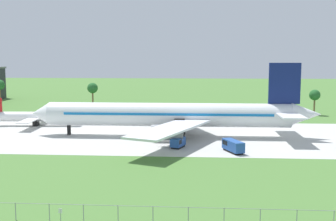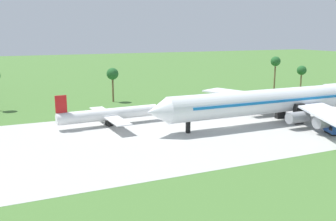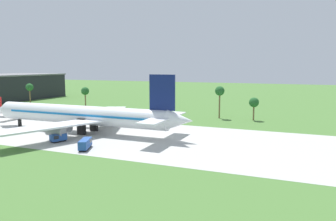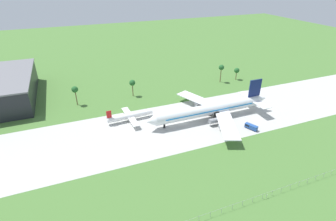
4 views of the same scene
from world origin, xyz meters
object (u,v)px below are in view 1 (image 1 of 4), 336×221
Objects in this scene: baggage_tug at (178,143)px; no_stopping_sign at (60,214)px; regional_aircraft at (35,117)px; catering_van at (233,146)px; jet_airliner at (175,115)px.

baggage_tug is 43.01m from no_stopping_sign.
regional_aircraft is 74.13m from no_stopping_sign.
baggage_tug is 11.65m from catering_van.
baggage_tug is at bearing 163.83° from catering_van.
no_stopping_sign is at bearing -105.50° from baggage_tug.
regional_aircraft reaches higher than catering_van.
regional_aircraft is at bearing 161.40° from jet_airliner.
jet_airliner is 15.35× the size of baggage_tug.
jet_airliner reaches higher than no_stopping_sign.
jet_airliner is 13.88m from baggage_tug.
regional_aircraft is 5.19× the size of baggage_tug.
catering_van is (11.19, -3.24, 0.16)m from baggage_tug.
jet_airliner is at bearing -18.60° from regional_aircraft.
jet_airliner is 55.75m from no_stopping_sign.
regional_aircraft reaches higher than no_stopping_sign.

